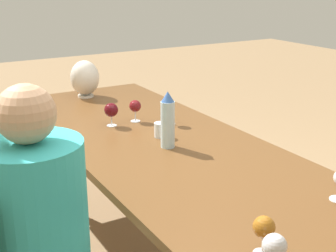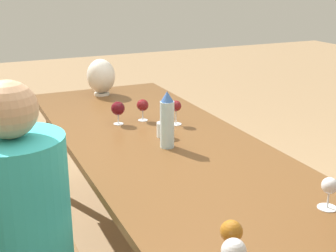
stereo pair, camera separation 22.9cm
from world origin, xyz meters
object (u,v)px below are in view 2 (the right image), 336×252
at_px(wine_glass_3, 176,107).
at_px(water_tumbler, 163,130).
at_px(wine_glass_1, 330,187).
at_px(person_near, 26,232).
at_px(vase, 101,76).
at_px(wine_glass_7, 118,109).
at_px(wine_glass_6, 231,232).
at_px(water_bottle, 167,120).
at_px(wine_glass_0, 143,106).

bearing_deg(wine_glass_3, water_tumbler, 137.21).
height_order(wine_glass_1, person_near, person_near).
bearing_deg(water_tumbler, vase, 2.26).
xyz_separation_m(vase, wine_glass_7, (-0.68, 0.11, -0.04)).
bearing_deg(person_near, wine_glass_3, -53.74).
xyz_separation_m(vase, wine_glass_6, (-2.07, 0.22, -0.04)).
bearing_deg(wine_glass_7, water_bottle, -167.03).
bearing_deg(water_bottle, wine_glass_1, -161.30).
xyz_separation_m(wine_glass_1, wine_glass_3, (1.12, 0.08, 0.02)).
bearing_deg(wine_glass_0, water_tumbler, 178.74).
distance_m(water_bottle, wine_glass_6, 0.97).
distance_m(wine_glass_0, wine_glass_6, 1.42).
bearing_deg(water_bottle, wine_glass_0, -6.07).
xyz_separation_m(water_bottle, wine_glass_6, (-0.94, 0.21, -0.05)).
height_order(wine_glass_1, wine_glass_7, wine_glass_7).
height_order(water_bottle, vase, water_bottle).
height_order(wine_glass_0, person_near, person_near).
bearing_deg(wine_glass_3, wine_glass_6, 162.02).
bearing_deg(vase, wine_glass_7, 171.24).
xyz_separation_m(water_tumbler, wine_glass_6, (-1.09, 0.25, 0.05)).
height_order(vase, wine_glass_7, vase).
bearing_deg(wine_glass_0, wine_glass_3, -135.17).
bearing_deg(water_tumbler, wine_glass_3, -42.79).
bearing_deg(person_near, water_bottle, -63.18).
xyz_separation_m(wine_glass_1, person_near, (0.44, 1.01, -0.18)).
bearing_deg(wine_glass_0, wine_glass_6, 169.37).
relative_size(vase, wine_glass_0, 1.99).
bearing_deg(wine_glass_3, wine_glass_0, 44.83).
bearing_deg(wine_glass_6, wine_glass_7, -4.56).
distance_m(wine_glass_0, person_near, 1.15).
bearing_deg(wine_glass_6, vase, -5.95).
xyz_separation_m(wine_glass_3, person_near, (-0.68, 0.93, -0.19)).
height_order(water_bottle, wine_glass_0, water_bottle).
bearing_deg(wine_glass_0, person_near, 136.46).
bearing_deg(water_tumbler, wine_glass_7, 25.62).
xyz_separation_m(water_bottle, wine_glass_3, (0.31, -0.19, -0.03)).
distance_m(wine_glass_6, person_near, 0.79).
bearing_deg(wine_glass_1, wine_glass_3, 4.26).
relative_size(wine_glass_6, person_near, 0.10).
bearing_deg(wine_glass_3, person_near, 126.26).
xyz_separation_m(wine_glass_1, wine_glass_7, (1.26, 0.38, 0.01)).
distance_m(vase, wine_glass_6, 2.08).
bearing_deg(vase, wine_glass_0, -176.14).
bearing_deg(water_bottle, water_tumbler, -15.83).
height_order(water_tumbler, wine_glass_3, wine_glass_3).
bearing_deg(vase, wine_glass_1, -172.01).
xyz_separation_m(water_bottle, water_tumbler, (0.15, -0.04, -0.10)).
xyz_separation_m(wine_glass_7, person_near, (-0.82, 0.63, -0.18)).
distance_m(wine_glass_0, wine_glass_3, 0.20).
bearing_deg(wine_glass_6, water_bottle, -12.79).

